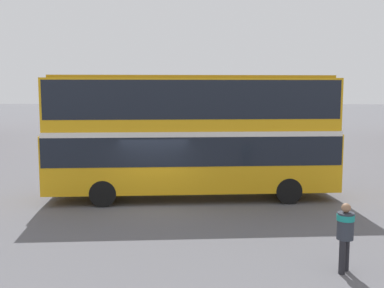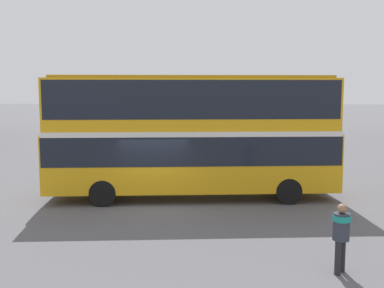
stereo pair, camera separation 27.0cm
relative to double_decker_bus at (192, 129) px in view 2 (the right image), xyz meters
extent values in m
plane|color=#5B5B60|center=(-1.34, -1.28, -2.76)|extent=(240.00, 240.00, 0.00)
cube|color=gold|center=(0.00, 0.00, -1.23)|extent=(11.41, 3.54, 2.21)
cube|color=gold|center=(0.00, 0.00, 0.93)|extent=(11.23, 3.45, 2.10)
cube|color=black|center=(0.00, 0.00, -0.73)|extent=(11.30, 3.55, 1.09)
cube|color=black|center=(0.00, 0.00, 1.18)|extent=(11.07, 3.46, 1.43)
cube|color=silver|center=(0.00, 0.00, -0.09)|extent=(11.30, 3.55, 0.20)
cube|color=#BE8611|center=(0.00, 0.00, 2.02)|extent=(10.71, 3.22, 0.10)
cylinder|color=black|center=(3.47, 1.45, -2.26)|extent=(1.02, 0.39, 0.99)
cylinder|color=black|center=(3.68, -0.78, -2.26)|extent=(1.02, 0.39, 0.99)
cylinder|color=black|center=(-3.46, 0.80, -2.26)|extent=(1.02, 0.39, 0.99)
cylinder|color=black|center=(-3.25, -1.42, -2.26)|extent=(1.02, 0.39, 0.99)
cylinder|color=#232328|center=(3.74, -7.34, -2.35)|extent=(0.15, 0.15, 0.81)
cylinder|color=#232328|center=(3.89, -7.13, -2.35)|extent=(0.15, 0.15, 0.81)
cylinder|color=#2D333D|center=(3.81, -7.23, -1.63)|extent=(0.54, 0.54, 0.64)
cylinder|color=teal|center=(3.81, -7.23, -1.43)|extent=(0.58, 0.58, 0.14)
sphere|color=#936B4C|center=(3.81, -7.23, -1.20)|extent=(0.22, 0.22, 0.22)
cube|color=maroon|center=(-6.14, 16.24, -2.10)|extent=(4.73, 2.11, 0.75)
cube|color=black|center=(-6.33, 16.25, -1.46)|extent=(2.50, 1.81, 0.52)
cylinder|color=black|center=(-4.66, 17.01, -2.42)|extent=(0.68, 0.26, 0.67)
cylinder|color=black|center=(-4.75, 15.32, -2.42)|extent=(0.68, 0.26, 0.67)
cylinder|color=black|center=(-7.53, 17.16, -2.42)|extent=(0.68, 0.26, 0.67)
cylinder|color=black|center=(-7.62, 15.48, -2.42)|extent=(0.68, 0.26, 0.67)
camera|label=1|loc=(0.53, -17.53, 1.54)|focal=42.00mm
camera|label=2|loc=(0.80, -17.52, 1.54)|focal=42.00mm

